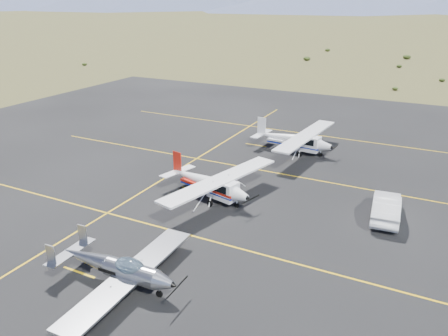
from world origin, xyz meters
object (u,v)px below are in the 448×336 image
Objects in this scene: aircraft_low_wing at (119,268)px; aircraft_plain at (294,139)px; aircraft_cessna at (210,182)px; sedan at (386,207)px.

aircraft_low_wing is 21.69m from aircraft_plain.
aircraft_plain is at bearing 85.38° from aircraft_low_wing.
aircraft_low_wing is 10.23m from aircraft_cessna.
aircraft_cessna is at bearing 93.16° from aircraft_low_wing.
aircraft_plain reaches higher than aircraft_cessna.
aircraft_cessna reaches higher than sedan.
aircraft_plain is (1.20, 21.65, 0.26)m from aircraft_low_wing.
aircraft_low_wing is at bearing -88.12° from aircraft_plain.
aircraft_cessna is at bearing 6.13° from sedan.
sedan is (8.84, -9.18, -0.41)m from aircraft_plain.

